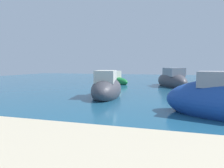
{
  "coord_description": "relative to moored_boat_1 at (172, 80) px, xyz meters",
  "views": [
    {
      "loc": [
        -7.31,
        -6.96,
        2.18
      ],
      "look_at": [
        -11.49,
        8.48,
        0.61
      ],
      "focal_mm": 30.26,
      "sensor_mm": 36.0,
      "label": 1
    }
  ],
  "objects": [
    {
      "name": "moored_boat_6",
      "position": [
        -6.25,
        1.04,
        -0.2
      ],
      "size": [
        3.63,
        3.06,
        1.8
      ],
      "rotation": [
        0.0,
        0.0,
        5.67
      ],
      "color": "#197233",
      "rests_on": "ground"
    },
    {
      "name": "moored_boat_2",
      "position": [
        -4.7,
        -8.1,
        -0.04
      ],
      "size": [
        2.67,
        5.12,
        2.25
      ],
      "rotation": [
        0.0,
        0.0,
        1.71
      ],
      "color": "#3F3F47",
      "rests_on": "ground"
    },
    {
      "name": "moored_boat_1",
      "position": [
        0.0,
        0.0,
        0.0
      ],
      "size": [
        3.99,
        5.8,
        2.36
      ],
      "rotation": [
        0.0,
        0.0,
        1.96
      ],
      "color": "#3F3F47",
      "rests_on": "ground"
    }
  ]
}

